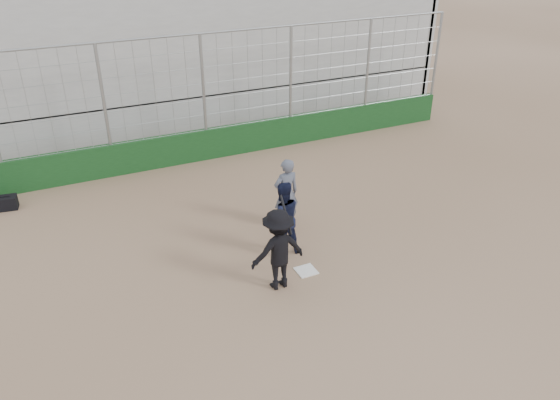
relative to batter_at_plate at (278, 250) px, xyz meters
name	(u,v)px	position (x,y,z in m)	size (l,w,h in m)	color
ground	(306,271)	(0.79, 0.21, -0.92)	(90.00, 90.00, 0.00)	brown
home_plate	(306,271)	(0.79, 0.21, -0.91)	(0.44, 0.44, 0.02)	white
backstop	(206,131)	(0.79, 7.21, 0.03)	(18.10, 0.25, 4.04)	#113715
bleachers	(162,39)	(0.79, 12.16, 2.00)	(20.25, 6.70, 6.98)	#989898
batter_at_plate	(278,250)	(0.00, 0.00, 0.00)	(1.21, 0.79, 1.99)	black
catcher_crouched	(282,231)	(0.60, 1.06, -0.29)	(0.95, 0.76, 1.27)	black
umpire	(286,197)	(1.25, 2.22, -0.08)	(0.68, 0.45, 1.68)	#4C5160
equipment_bag	(0,204)	(-5.41, 6.27, -0.74)	(0.90, 0.48, 0.40)	black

